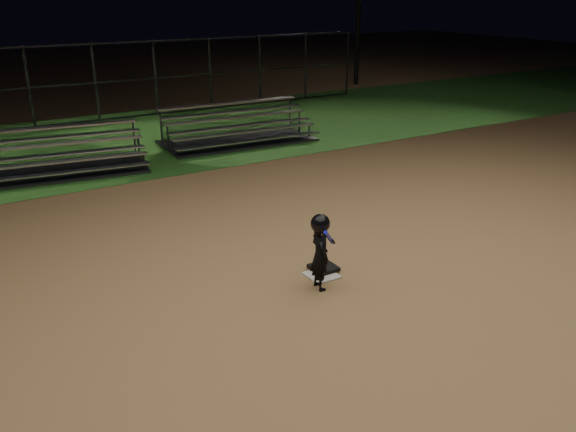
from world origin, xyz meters
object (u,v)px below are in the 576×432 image
object	(u,v)px
home_plate	(322,275)
batting_tee	(324,262)
child_batter	(320,250)
bleacher_right	(238,135)
bleacher_left	(57,164)

from	to	relation	value
home_plate	batting_tee	world-z (taller)	batting_tee
home_plate	child_batter	xyz separation A→B (m)	(-0.25, -0.30, 0.60)
child_batter	bleacher_right	size ratio (longest dim) A/B	0.27
bleacher_left	bleacher_right	world-z (taller)	bleacher_right
home_plate	child_batter	distance (m)	0.72
batting_tee	bleacher_right	distance (m)	8.40
home_plate	bleacher_left	distance (m)	8.04
batting_tee	home_plate	bearing A→B (deg)	-132.83
home_plate	bleacher_right	world-z (taller)	bleacher_right
bleacher_left	home_plate	bearing A→B (deg)	-65.55
batting_tee	bleacher_left	xyz separation A→B (m)	(-2.48, 7.56, 0.05)
batting_tee	bleacher_right	bearing A→B (deg)	72.54
bleacher_left	bleacher_right	distance (m)	5.02
bleacher_right	bleacher_left	bearing A→B (deg)	-172.34
child_batter	bleacher_left	distance (m)	8.27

